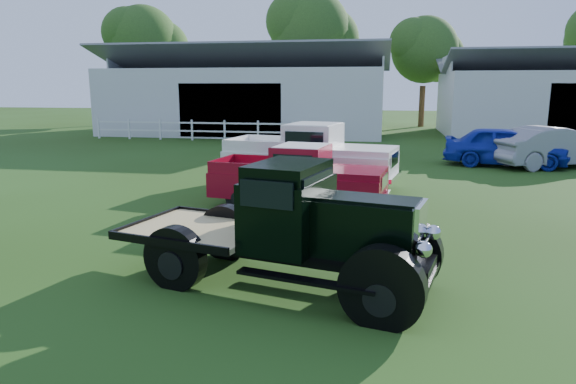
% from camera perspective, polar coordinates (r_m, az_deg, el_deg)
% --- Properties ---
extents(ground, '(120.00, 120.00, 0.00)m').
position_cam_1_polar(ground, '(9.56, -2.50, -7.58)').
color(ground, '#1E370B').
extents(shed_left, '(18.80, 10.20, 5.60)m').
position_cam_1_polar(shed_left, '(35.95, -4.24, 11.13)').
color(shed_left, silver).
rests_on(shed_left, ground).
extents(shed_right, '(16.80, 9.20, 5.20)m').
position_cam_1_polar(shed_right, '(37.75, 29.31, 9.41)').
color(shed_right, silver).
rests_on(shed_right, ground).
extents(fence_rail, '(14.20, 0.16, 1.20)m').
position_cam_1_polar(fence_rail, '(30.60, -8.85, 6.80)').
color(fence_rail, white).
rests_on(fence_rail, ground).
extents(tree_a, '(6.30, 6.30, 10.50)m').
position_cam_1_polar(tree_a, '(46.39, -15.67, 13.89)').
color(tree_a, '#264217').
rests_on(tree_a, ground).
extents(tree_b, '(6.90, 6.90, 11.50)m').
position_cam_1_polar(tree_b, '(43.29, 2.45, 15.15)').
color(tree_b, '#264217').
rests_on(tree_b, ground).
extents(tree_c, '(5.40, 5.40, 9.00)m').
position_cam_1_polar(tree_c, '(41.92, 14.85, 13.19)').
color(tree_c, '#264217').
rests_on(tree_c, ground).
extents(vintage_flatbed, '(5.38, 3.11, 2.00)m').
position_cam_1_polar(vintage_flatbed, '(8.13, -0.58, -3.67)').
color(vintage_flatbed, black).
rests_on(vintage_flatbed, ground).
extents(red_pickup, '(4.82, 2.38, 1.69)m').
position_cam_1_polar(red_pickup, '(13.33, 1.14, 1.72)').
color(red_pickup, maroon).
rests_on(red_pickup, ground).
extents(white_pickup, '(5.69, 3.03, 1.99)m').
position_cam_1_polar(white_pickup, '(16.00, 2.48, 3.94)').
color(white_pickup, white).
rests_on(white_pickup, ground).
extents(misc_car_blue, '(4.91, 2.65, 1.59)m').
position_cam_1_polar(misc_car_blue, '(22.21, 22.99, 4.69)').
color(misc_car_blue, '#1427A6').
rests_on(misc_car_blue, ground).
extents(misc_car_grey, '(5.12, 3.55, 1.60)m').
position_cam_1_polar(misc_car_grey, '(22.67, 27.33, 4.45)').
color(misc_car_grey, gray).
rests_on(misc_car_grey, ground).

